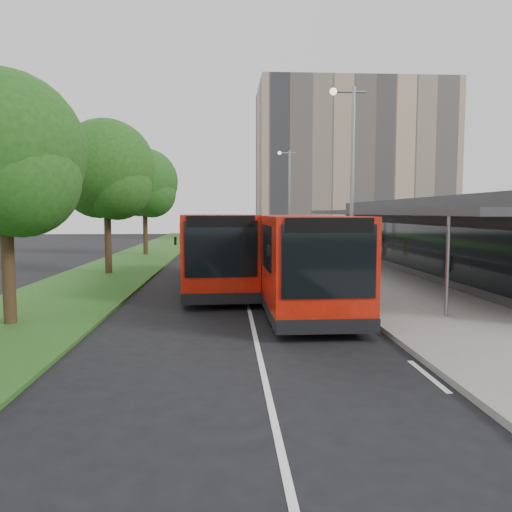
# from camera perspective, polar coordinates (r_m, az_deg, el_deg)

# --- Properties ---
(ground) EXTENTS (120.00, 120.00, 0.00)m
(ground) POSITION_cam_1_polar(r_m,az_deg,el_deg) (17.89, -0.92, -5.57)
(ground) COLOR black
(ground) RESTS_ON ground
(pavement) EXTENTS (5.00, 80.00, 0.15)m
(pavement) POSITION_cam_1_polar(r_m,az_deg,el_deg) (38.30, 6.84, 0.16)
(pavement) COLOR slate
(pavement) RESTS_ON ground
(grass_verge) EXTENTS (5.00, 80.00, 0.10)m
(grass_verge) POSITION_cam_1_polar(r_m,az_deg,el_deg) (38.23, -12.72, 0.03)
(grass_verge) COLOR #214D18
(grass_verge) RESTS_ON ground
(lane_centre_line) EXTENTS (0.12, 70.00, 0.01)m
(lane_centre_line) POSITION_cam_1_polar(r_m,az_deg,el_deg) (32.75, -2.00, -0.74)
(lane_centre_line) COLOR silver
(lane_centre_line) RESTS_ON ground
(kerb_dashes) EXTENTS (0.12, 56.00, 0.01)m
(kerb_dashes) POSITION_cam_1_polar(r_m,az_deg,el_deg) (36.94, 2.99, -0.09)
(kerb_dashes) COLOR silver
(kerb_dashes) RESTS_ON ground
(office_block) EXTENTS (22.00, 12.00, 18.00)m
(office_block) POSITION_cam_1_polar(r_m,az_deg,el_deg) (61.63, 10.73, 10.24)
(office_block) COLOR tan
(office_block) RESTS_ON ground
(station_building) EXTENTS (7.70, 26.00, 4.00)m
(station_building) POSITION_cam_1_polar(r_m,az_deg,el_deg) (28.10, 21.07, 2.14)
(station_building) COLOR #2D2D30
(station_building) RESTS_ON ground
(tree_near) EXTENTS (4.54, 4.54, 7.27)m
(tree_near) POSITION_cam_1_polar(r_m,az_deg,el_deg) (15.99, -26.85, 9.54)
(tree_near) COLOR #382416
(tree_near) RESTS_ON ground
(tree_mid) EXTENTS (5.05, 5.05, 8.11)m
(tree_mid) POSITION_cam_1_polar(r_m,az_deg,el_deg) (27.43, -16.74, 8.88)
(tree_mid) COLOR #382416
(tree_mid) RESTS_ON ground
(tree_far) EXTENTS (5.06, 5.06, 8.13)m
(tree_far) POSITION_cam_1_polar(r_m,az_deg,el_deg) (39.18, -12.63, 7.76)
(tree_far) COLOR #382416
(tree_far) RESTS_ON ground
(lamp_post_near) EXTENTS (1.44, 0.28, 8.00)m
(lamp_post_near) POSITION_cam_1_polar(r_m,az_deg,el_deg) (20.21, 10.71, 8.99)
(lamp_post_near) COLOR gray
(lamp_post_near) RESTS_ON pavement
(lamp_post_far) EXTENTS (1.44, 0.28, 8.00)m
(lamp_post_far) POSITION_cam_1_polar(r_m,az_deg,el_deg) (39.89, 3.72, 7.05)
(lamp_post_far) COLOR gray
(lamp_post_far) RESTS_ON pavement
(bus_main) EXTENTS (3.05, 11.27, 3.18)m
(bus_main) POSITION_cam_1_polar(r_m,az_deg,el_deg) (18.00, 4.53, -0.29)
(bus_main) COLOR red
(bus_main) RESTS_ON ground
(bus_second) EXTENTS (3.58, 11.45, 3.20)m
(bus_second) POSITION_cam_1_polar(r_m,az_deg,el_deg) (22.06, -4.75, 0.72)
(bus_second) COLOR red
(bus_second) RESTS_ON ground
(litter_bin) EXTENTS (0.57, 0.57, 0.81)m
(litter_bin) POSITION_cam_1_polar(r_m,az_deg,el_deg) (27.23, 10.14, -0.82)
(litter_bin) COLOR #3C2618
(litter_bin) RESTS_ON pavement
(bollard) EXTENTS (0.20, 0.20, 1.12)m
(bollard) POSITION_cam_1_polar(r_m,az_deg,el_deg) (36.25, 5.16, 0.91)
(bollard) COLOR #FFB50D
(bollard) RESTS_ON pavement
(car_near) EXTENTS (1.46, 3.38, 1.14)m
(car_near) POSITION_cam_1_polar(r_m,az_deg,el_deg) (55.37, -1.28, 2.19)
(car_near) COLOR #541D0C
(car_near) RESTS_ON ground
(car_far) EXTENTS (1.17, 3.17, 1.04)m
(car_far) POSITION_cam_1_polar(r_m,az_deg,el_deg) (60.82, -3.53, 2.39)
(car_far) COLOR navy
(car_far) RESTS_ON ground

